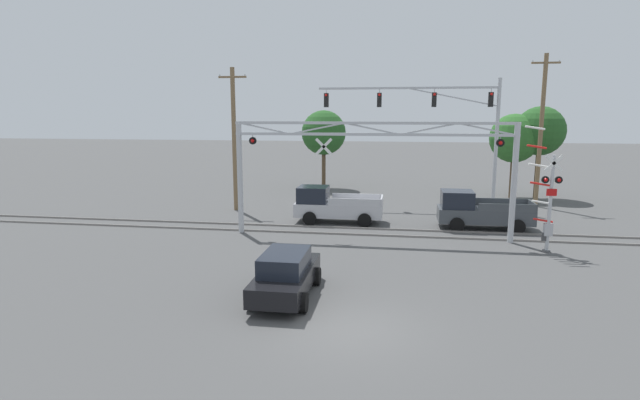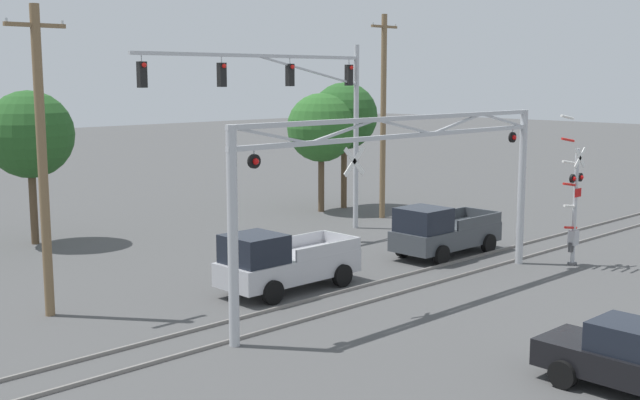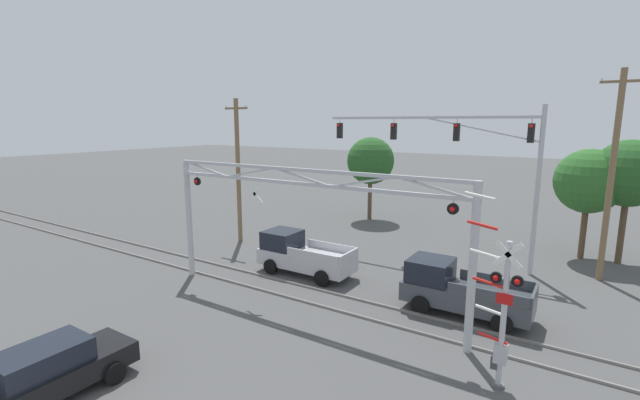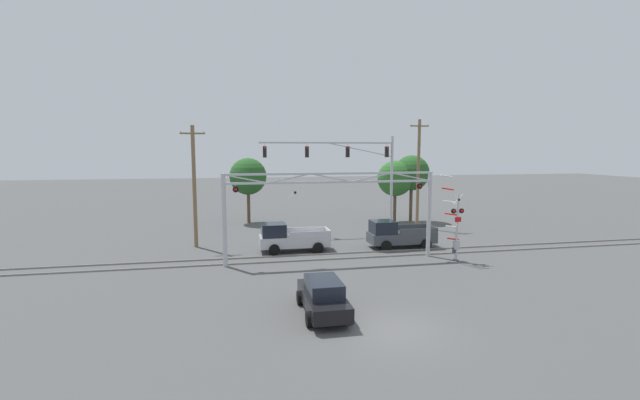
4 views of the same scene
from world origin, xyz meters
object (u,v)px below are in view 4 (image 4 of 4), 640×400
object	(u,v)px
crossing_gantry	(331,201)
utility_pole_left	(194,185)
background_tree_far_right_verge	(412,173)
background_tree_beyond_span	(395,179)
crossing_signal_mast	(456,228)
utility_pole_right	(418,173)
background_tree_far_left_verge	(248,177)
sedan_waiting	(323,296)
pickup_truck_following	(397,235)
traffic_signal_span	(358,165)
pickup_truck_lead	(290,238)

from	to	relation	value
crossing_gantry	utility_pole_left	bearing A→B (deg)	146.62
crossing_gantry	background_tree_far_right_verge	distance (m)	18.07
background_tree_far_right_verge	background_tree_beyond_span	bearing A→B (deg)	-178.00
utility_pole_left	crossing_signal_mast	bearing A→B (deg)	-23.73
crossing_gantry	background_tree_beyond_span	size ratio (longest dim) A/B	2.24
crossing_gantry	utility_pole_right	distance (m)	14.86
background_tree_far_left_verge	background_tree_far_right_verge	size ratio (longest dim) A/B	0.96
crossing_signal_mast	background_tree_far_right_verge	bearing A→B (deg)	77.30
sedan_waiting	background_tree_far_right_verge	distance (m)	26.99
utility_pole_left	background_tree_far_left_verge	distance (m)	11.16
pickup_truck_following	background_tree_far_right_verge	size ratio (longest dim) A/B	0.73
pickup_truck_following	utility_pole_left	size ratio (longest dim) A/B	0.55
traffic_signal_span	utility_pole_left	size ratio (longest dim) A/B	1.31
traffic_signal_span	background_tree_far_left_verge	world-z (taller)	traffic_signal_span
crossing_signal_mast	crossing_gantry	bearing A→B (deg)	169.18
background_tree_far_left_verge	background_tree_far_right_verge	world-z (taller)	background_tree_far_right_verge
crossing_signal_mast	background_tree_far_left_verge	xyz separation A→B (m)	(-12.86, 17.84, 2.45)
crossing_gantry	background_tree_beyond_span	world-z (taller)	background_tree_beyond_span
background_tree_beyond_span	background_tree_far_left_verge	xyz separation A→B (m)	(-14.57, 2.46, 0.23)
crossing_gantry	pickup_truck_following	size ratio (longest dim) A/B	2.80
background_tree_far_right_verge	crossing_signal_mast	bearing A→B (deg)	-102.70
pickup_truck_lead	background_tree_far_right_verge	xyz separation A→B (m)	(13.82, 10.68, 3.97)
crossing_gantry	crossing_signal_mast	world-z (taller)	crossing_gantry
background_tree_far_right_verge	crossing_gantry	bearing A→B (deg)	-129.59
sedan_waiting	utility_pole_right	size ratio (longest dim) A/B	0.44
pickup_truck_following	utility_pole_right	xyz separation A→B (m)	(4.90, 7.49, 4.21)
pickup_truck_following	traffic_signal_span	bearing A→B (deg)	100.24
background_tree_far_right_verge	utility_pole_left	bearing A→B (deg)	-158.96
background_tree_beyond_span	crossing_signal_mast	bearing A→B (deg)	-96.36
crossing_signal_mast	background_tree_beyond_span	xyz separation A→B (m)	(1.71, 15.38, 2.22)
utility_pole_right	background_tree_far_left_verge	distance (m)	16.58
traffic_signal_span	pickup_truck_lead	size ratio (longest dim) A/B	2.38
pickup_truck_lead	sedan_waiting	bearing A→B (deg)	-90.19
pickup_truck_lead	traffic_signal_span	bearing A→B (deg)	41.73
utility_pole_right	pickup_truck_following	bearing A→B (deg)	-123.18
utility_pole_right	background_tree_far_left_verge	world-z (taller)	utility_pole_right
crossing_gantry	background_tree_far_left_verge	world-z (taller)	background_tree_far_left_verge
utility_pole_left	background_tree_beyond_span	bearing A→B (deg)	22.66
utility_pole_right	background_tree_beyond_span	bearing A→B (deg)	104.10
pickup_truck_following	background_tree_far_left_verge	bearing A→B (deg)	128.07
pickup_truck_following	sedan_waiting	bearing A→B (deg)	-124.60
crossing_gantry	background_tree_far_right_verge	size ratio (longest dim) A/B	2.06
crossing_gantry	pickup_truck_lead	size ratio (longest dim) A/B	2.79
utility_pole_left	background_tree_beyond_span	world-z (taller)	utility_pole_left
traffic_signal_span	pickup_truck_following	xyz separation A→B (m)	(1.18, -6.51, -5.02)
pickup_truck_following	pickup_truck_lead	bearing A→B (deg)	177.22
crossing_signal_mast	traffic_signal_span	size ratio (longest dim) A/B	0.48
pickup_truck_following	background_tree_far_right_verge	bearing A→B (deg)	62.41
utility_pole_right	background_tree_far_left_verge	size ratio (longest dim) A/B	1.55
pickup_truck_lead	background_tree_far_left_verge	bearing A→B (deg)	100.86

